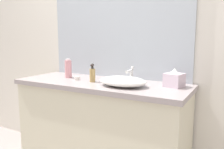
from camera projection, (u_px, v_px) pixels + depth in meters
The scene contains 9 objects.
bathroom_wall_rear at pixel (113, 36), 2.36m from camera, with size 6.00×0.06×2.60m, color silver.
vanity_counter at pixel (101, 129), 2.18m from camera, with size 1.58×0.59×0.89m.
wall_mirror_panel at pixel (116, 29), 2.29m from camera, with size 1.49×0.01×0.96m, color #B2BCC6.
sink_basin at pixel (123, 81), 1.92m from camera, with size 0.40×0.28×0.08m, color white.
faucet at pixel (131, 74), 2.05m from camera, with size 0.03×0.13×0.15m.
soap_dispenser at pixel (92, 74), 2.10m from camera, with size 0.05×0.05×0.17m.
lotion_bottle at pixel (68, 69), 2.33m from camera, with size 0.07×0.07×0.19m.
tissue_box at pixel (174, 79), 1.89m from camera, with size 0.16×0.16×0.15m.
candle_jar at pixel (77, 78), 2.21m from camera, with size 0.05×0.05×0.03m, color silver.
Camera 1 is at (1.16, -1.36, 1.28)m, focal length 37.62 mm.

